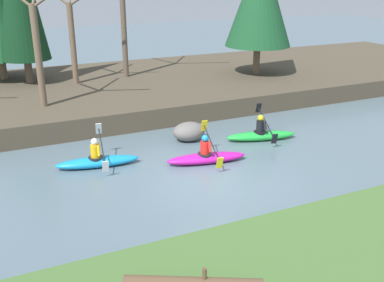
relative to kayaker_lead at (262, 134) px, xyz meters
name	(u,v)px	position (x,y,z in m)	size (l,w,h in m)	color
ground_plane	(216,182)	(-3.28, -2.54, -0.22)	(90.00, 90.00, 0.00)	slate
riverbank_far	(118,90)	(-3.28, 8.31, 0.21)	(44.00, 10.99, 0.85)	#4C4233
bare_tree_mid_upstream	(37,44)	(-7.23, 5.28, 3.18)	(3.00, 2.97, 5.40)	brown
bare_tree_mid_downstream	(72,34)	(-5.21, 8.87, 3.05)	(2.86, 2.83, 5.13)	brown
bare_tree_downstream	(123,7)	(-2.48, 9.33, 4.19)	(4.14, 4.09, 7.57)	brown
kayaker_lead	(262,134)	(0.00, 0.00, 0.00)	(2.78, 2.05, 1.20)	green
kayaker_middle	(207,157)	(-2.89, -1.11, 0.00)	(2.79, 2.06, 1.20)	#C61999
kayaker_trailing	(98,160)	(-6.29, 0.11, 0.00)	(2.80, 2.07, 1.20)	#1993D6
boulder_midstream	(189,131)	(-2.54, 1.13, 0.14)	(1.26, 0.99, 0.71)	slate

